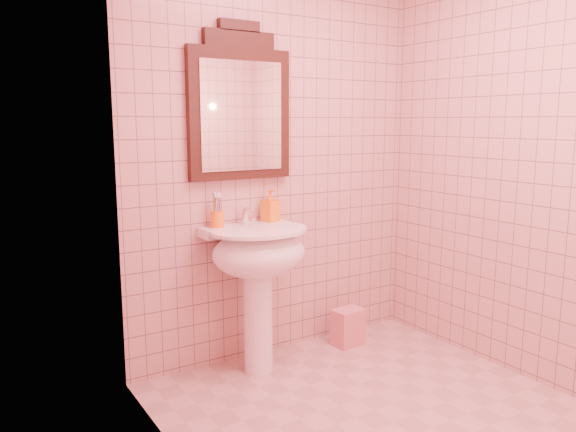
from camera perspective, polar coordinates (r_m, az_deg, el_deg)
floor at (r=3.00m, az=10.68°, el=-19.91°), size 2.20×2.20×0.00m
back_wall at (r=3.50m, az=-1.09°, el=6.00°), size 2.00×0.02×2.50m
pedestal_sink at (r=3.26m, az=-3.03°, el=-4.76°), size 0.58×0.58×0.86m
faucet at (r=3.32m, az=-4.22°, el=0.06°), size 0.04×0.16×0.11m
mirror at (r=3.34m, az=-4.89°, el=10.95°), size 0.65×0.06×0.91m
toothbrush_cup at (r=3.26m, az=-7.18°, el=-0.27°), size 0.08×0.08×0.18m
soap_dispenser at (r=3.42m, az=-1.81°, el=1.05°), size 0.11×0.11×0.20m
towel at (r=3.81m, az=6.12°, el=-11.15°), size 0.21×0.15×0.25m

